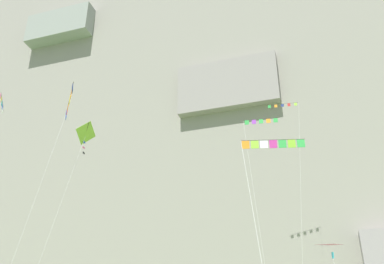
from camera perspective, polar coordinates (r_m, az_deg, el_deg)
cliff_face at (r=73.47m, az=7.21°, el=4.12°), size 180.00×32.27×83.57m
kite_banner_high_right at (r=37.43m, az=-15.78°, el=2.94°), size 3.60×5.71×22.84m
kite_banner_low_right at (r=43.69m, az=12.22°, el=-1.83°), size 3.31×3.91×27.22m
kite_delta_near_cliff at (r=37.67m, az=17.85°, el=-14.62°), size 2.08×4.54×11.43m
kite_diamond_far_left at (r=41.30m, az=-13.61°, el=-0.50°), size 1.19×7.30×23.44m
kite_banner_high_left at (r=38.89m, az=8.95°, el=-1.19°), size 3.17×3.24×22.96m
kite_banner_mid_left at (r=20.77m, az=10.39°, el=-3.05°), size 2.96×5.57×13.06m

